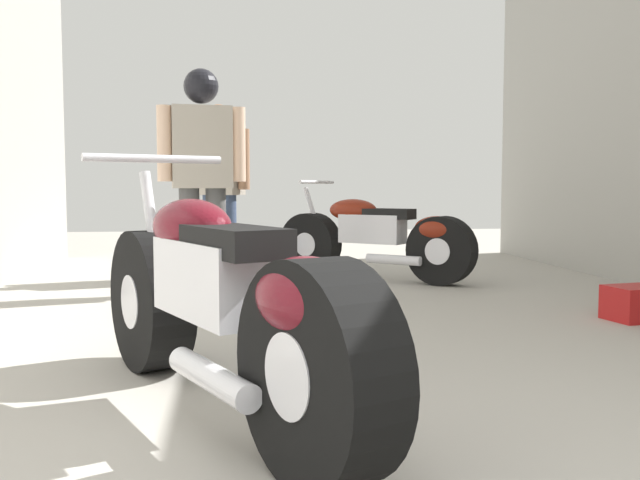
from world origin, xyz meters
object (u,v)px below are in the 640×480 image
motorcycle_maroon_cruiser (219,304)px  mechanic_with_helmet (202,160)px  red_toolbox (635,303)px  motorcycle_black_naked (376,238)px  mechanic_in_blue (219,180)px

motorcycle_maroon_cruiser → mechanic_with_helmet: (-0.19, 2.99, 0.64)m
red_toolbox → motorcycle_black_naked: bearing=120.4°
motorcycle_maroon_cruiser → red_toolbox: motorcycle_maroon_cruiser is taller
motorcycle_black_naked → red_toolbox: 2.43m
motorcycle_maroon_cruiser → mechanic_in_blue: 3.92m
motorcycle_maroon_cruiser → red_toolbox: (2.56, 1.51, -0.30)m
motorcycle_maroon_cruiser → motorcycle_black_naked: size_ratio=1.23×
mechanic_in_blue → red_toolbox: 3.63m
motorcycle_maroon_cruiser → motorcycle_black_naked: (1.33, 3.60, -0.03)m
motorcycle_maroon_cruiser → red_toolbox: 2.99m
mechanic_in_blue → red_toolbox: size_ratio=4.84×
mechanic_in_blue → mechanic_with_helmet: (-0.11, -0.90, 0.15)m
motorcycle_maroon_cruiser → mechanic_in_blue: bearing=91.1°
motorcycle_black_naked → red_toolbox: motorcycle_black_naked is taller
motorcycle_black_naked → mechanic_with_helmet: (-1.52, -0.61, 0.67)m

